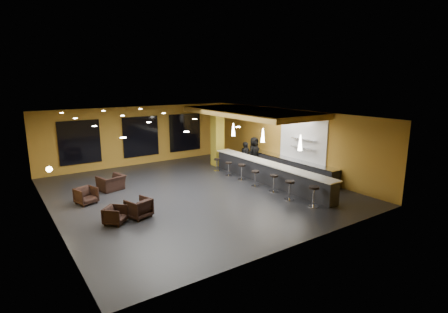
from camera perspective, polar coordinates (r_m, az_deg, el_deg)
floor at (r=16.33m, az=-4.83°, el=-5.80°), size 12.00×13.00×0.10m
ceiling at (r=15.58m, az=-5.07°, el=6.87°), size 12.00×13.00×0.10m
wall_back at (r=21.71m, az=-13.53°, el=3.36°), size 12.00×0.10×3.50m
wall_front at (r=10.83m, az=12.52°, el=-5.61°), size 12.00×0.10×3.50m
wall_left at (r=14.00m, az=-27.03°, el=-2.59°), size 0.10×13.00×3.50m
wall_right at (r=19.50m, az=10.72°, el=2.48°), size 0.10×13.00×3.50m
wood_soffit at (r=18.66m, az=4.23°, el=7.22°), size 3.60×8.00×0.28m
window_left at (r=20.65m, az=-22.50°, el=2.16°), size 2.20×0.06×2.40m
window_center at (r=21.62m, az=-13.42°, el=3.19°), size 2.20×0.06×2.40m
window_right at (r=22.85m, az=-6.38°, el=3.94°), size 2.20×0.06×2.40m
tile_backsplash at (r=18.71m, az=12.72°, el=2.76°), size 0.06×3.20×2.40m
bar_counter at (r=17.44m, az=7.29°, el=-2.78°), size 0.60×8.00×1.00m
bar_top at (r=17.31m, az=7.33°, el=-1.11°), size 0.78×8.10×0.05m
prep_counter at (r=19.15m, az=10.77°, el=-1.74°), size 0.70×6.00×0.86m
prep_top at (r=19.04m, az=10.82°, el=-0.41°), size 0.72×6.00×0.03m
wall_shelf_lower at (r=18.55m, az=12.81°, el=1.41°), size 0.30×1.50×0.03m
wall_shelf_upper at (r=18.47m, az=12.88°, el=2.78°), size 0.30×1.50×0.03m
column at (r=20.75m, az=-1.09°, el=3.29°), size 0.60×0.60×3.50m
wall_sconce at (r=14.49m, az=-26.66°, el=-1.87°), size 0.22×0.22×0.22m
pendant_0 at (r=15.64m, az=12.34°, el=2.21°), size 0.20×0.20×0.70m
pendant_1 at (r=17.42m, az=6.36°, el=3.45°), size 0.20×0.20×0.70m
pendant_2 at (r=19.36m, az=1.52°, el=4.42°), size 0.20×0.20×0.70m
staff_a at (r=20.09m, az=3.67°, el=0.14°), size 0.63×0.47×1.55m
staff_b at (r=20.57m, az=3.56°, el=0.35°), size 0.80×0.67×1.49m
staff_c at (r=20.37m, az=4.92°, el=0.65°), size 1.01×0.79×1.81m
armchair_a at (r=13.23m, az=-17.36°, el=-9.12°), size 0.97×0.97×0.64m
armchair_b at (r=13.55m, az=-13.75°, el=-8.15°), size 1.00×1.02×0.74m
armchair_c at (r=15.64m, az=-21.58°, el=-5.96°), size 0.95×0.96×0.70m
armchair_d at (r=17.12m, az=-17.93°, el=-4.12°), size 1.29×1.19×0.70m
bar_stool_0 at (r=14.60m, az=14.43°, el=-5.91°), size 0.44×0.44×0.86m
bar_stool_1 at (r=15.20m, az=10.67°, el=-5.02°), size 0.43×0.43×0.85m
bar_stool_2 at (r=16.18m, az=8.14°, el=-3.98°), size 0.41×0.41×0.80m
bar_stool_3 at (r=16.90m, az=5.13°, el=-3.25°), size 0.39×0.39×0.77m
bar_stool_4 at (r=17.94m, az=2.91°, el=-2.20°), size 0.41×0.41×0.81m
bar_stool_5 at (r=18.68m, az=0.77°, el=-1.73°), size 0.38×0.38×0.74m
bar_stool_6 at (r=19.62m, az=-1.16°, el=-1.10°), size 0.36×0.36×0.71m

